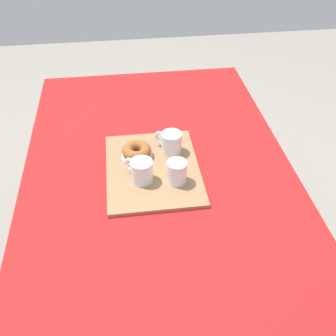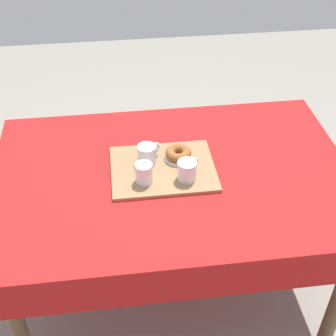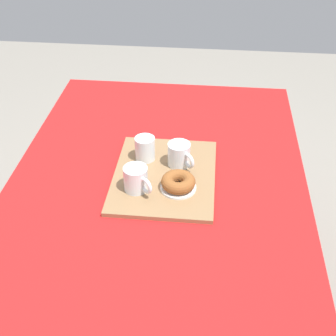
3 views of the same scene
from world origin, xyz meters
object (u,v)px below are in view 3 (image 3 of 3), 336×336
(sugar_donut_left, at_px, (178,182))
(tea_mug_right, at_px, (136,180))
(water_glass_near, at_px, (145,149))
(donut_plate_left, at_px, (178,188))
(dining_table, at_px, (157,205))
(serving_tray, at_px, (164,176))
(tea_mug_left, at_px, (179,155))

(sugar_donut_left, bearing_deg, tea_mug_right, -83.01)
(water_glass_near, height_order, sugar_donut_left, water_glass_near)
(water_glass_near, relative_size, donut_plate_left, 0.72)
(dining_table, distance_m, serving_tray, 0.10)
(donut_plate_left, height_order, sugar_donut_left, sugar_donut_left)
(serving_tray, distance_m, water_glass_near, 0.12)
(water_glass_near, bearing_deg, serving_tray, 42.27)
(tea_mug_right, bearing_deg, serving_tray, 137.89)
(tea_mug_left, relative_size, donut_plate_left, 0.86)
(water_glass_near, distance_m, sugar_donut_left, 0.20)
(serving_tray, height_order, sugar_donut_left, sugar_donut_left)
(tea_mug_left, height_order, tea_mug_right, same)
(tea_mug_right, relative_size, water_glass_near, 1.20)
(water_glass_near, bearing_deg, sugar_donut_left, 39.45)
(sugar_donut_left, bearing_deg, dining_table, -114.81)
(dining_table, height_order, water_glass_near, water_glass_near)
(serving_tray, relative_size, water_glass_near, 5.13)
(dining_table, relative_size, donut_plate_left, 12.81)
(tea_mug_right, distance_m, donut_plate_left, 0.14)
(donut_plate_left, bearing_deg, tea_mug_left, -176.79)
(serving_tray, xyz_separation_m, tea_mug_right, (0.09, -0.08, 0.05))
(tea_mug_right, bearing_deg, tea_mug_left, 139.99)
(dining_table, bearing_deg, donut_plate_left, 65.19)
(serving_tray, distance_m, donut_plate_left, 0.09)
(donut_plate_left, bearing_deg, dining_table, -114.81)
(tea_mug_left, xyz_separation_m, tea_mug_right, (0.15, -0.12, 0.00))
(dining_table, xyz_separation_m, sugar_donut_left, (0.03, 0.07, 0.13))
(serving_tray, xyz_separation_m, tea_mug_left, (-0.06, 0.04, 0.05))
(water_glass_near, xyz_separation_m, donut_plate_left, (0.15, 0.13, -0.03))
(tea_mug_left, distance_m, water_glass_near, 0.12)
(donut_plate_left, relative_size, sugar_donut_left, 1.06)
(serving_tray, height_order, donut_plate_left, donut_plate_left)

